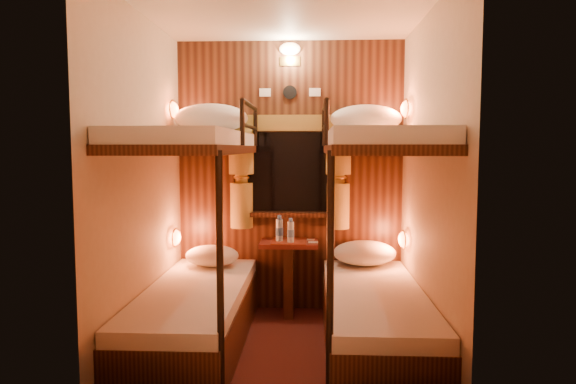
# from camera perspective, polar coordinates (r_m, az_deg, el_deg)

# --- Properties ---
(floor) EXTENTS (2.10, 2.10, 0.00)m
(floor) POSITION_cam_1_polar(r_m,az_deg,el_deg) (3.85, -0.49, -17.38)
(floor) COLOR #3C1410
(floor) RESTS_ON ground
(ceiling) EXTENTS (2.10, 2.10, 0.00)m
(ceiling) POSITION_cam_1_polar(r_m,az_deg,el_deg) (3.69, -0.52, 19.67)
(ceiling) COLOR silver
(ceiling) RESTS_ON wall_back
(wall_back) EXTENTS (2.40, 0.00, 2.40)m
(wall_back) POSITION_cam_1_polar(r_m,az_deg,el_deg) (4.62, 0.23, 1.68)
(wall_back) COLOR #C6B293
(wall_back) RESTS_ON floor
(wall_front) EXTENTS (2.40, 0.00, 2.40)m
(wall_front) POSITION_cam_1_polar(r_m,az_deg,el_deg) (2.53, -1.85, -1.03)
(wall_front) COLOR #C6B293
(wall_front) RESTS_ON floor
(wall_left) EXTENTS (0.00, 2.40, 2.40)m
(wall_left) POSITION_cam_1_polar(r_m,az_deg,el_deg) (3.76, -15.89, 0.75)
(wall_left) COLOR #C6B293
(wall_left) RESTS_ON floor
(wall_right) EXTENTS (0.00, 2.40, 2.40)m
(wall_right) POSITION_cam_1_polar(r_m,az_deg,el_deg) (3.66, 15.34, 0.64)
(wall_right) COLOR #C6B293
(wall_right) RESTS_ON floor
(back_panel) EXTENTS (2.00, 0.03, 2.40)m
(back_panel) POSITION_cam_1_polar(r_m,az_deg,el_deg) (4.61, 0.22, 1.67)
(back_panel) COLOR black
(back_panel) RESTS_ON floor
(bunk_left) EXTENTS (0.72, 1.90, 1.82)m
(bunk_left) POSITION_cam_1_polar(r_m,az_deg,el_deg) (3.83, -10.27, -8.79)
(bunk_left) COLOR black
(bunk_left) RESTS_ON floor
(bunk_right) EXTENTS (0.72, 1.90, 1.82)m
(bunk_right) POSITION_cam_1_polar(r_m,az_deg,el_deg) (3.76, 9.58, -9.03)
(bunk_right) COLOR black
(bunk_right) RESTS_ON floor
(window) EXTENTS (1.00, 0.12, 0.79)m
(window) POSITION_cam_1_polar(r_m,az_deg,el_deg) (4.58, 0.20, 1.41)
(window) COLOR black
(window) RESTS_ON back_panel
(curtains) EXTENTS (1.10, 0.22, 1.00)m
(curtains) POSITION_cam_1_polar(r_m,az_deg,el_deg) (4.54, 0.18, 2.42)
(curtains) COLOR olive
(curtains) RESTS_ON back_panel
(back_fixtures) EXTENTS (0.54, 0.09, 0.48)m
(back_fixtures) POSITION_cam_1_polar(r_m,az_deg,el_deg) (4.63, 0.20, 14.68)
(back_fixtures) COLOR black
(back_fixtures) RESTS_ON back_panel
(reading_lamps) EXTENTS (2.00, 0.20, 1.25)m
(reading_lamps) POSITION_cam_1_polar(r_m,az_deg,el_deg) (4.27, 0.02, 1.95)
(reading_lamps) COLOR #FF5F26
(reading_lamps) RESTS_ON wall_left
(table) EXTENTS (0.50, 0.34, 0.66)m
(table) POSITION_cam_1_polar(r_m,az_deg,el_deg) (4.54, 0.11, -8.42)
(table) COLOR #501A12
(table) RESTS_ON floor
(bottle_left) EXTENTS (0.07, 0.07, 0.23)m
(bottle_left) POSITION_cam_1_polar(r_m,az_deg,el_deg) (4.47, -0.97, -4.26)
(bottle_left) COLOR #99BFE5
(bottle_left) RESTS_ON table
(bottle_right) EXTENTS (0.06, 0.06, 0.21)m
(bottle_right) POSITION_cam_1_polar(r_m,az_deg,el_deg) (4.41, 0.30, -4.48)
(bottle_right) COLOR #99BFE5
(bottle_right) RESTS_ON table
(sachet_a) EXTENTS (0.08, 0.06, 0.01)m
(sachet_a) POSITION_cam_1_polar(r_m,az_deg,el_deg) (4.43, 2.81, -5.60)
(sachet_a) COLOR silver
(sachet_a) RESTS_ON table
(sachet_b) EXTENTS (0.07, 0.06, 0.01)m
(sachet_b) POSITION_cam_1_polar(r_m,az_deg,el_deg) (4.56, 2.54, -5.30)
(sachet_b) COLOR silver
(sachet_b) RESTS_ON table
(pillow_lower_left) EXTENTS (0.46, 0.33, 0.18)m
(pillow_lower_left) POSITION_cam_1_polar(r_m,az_deg,el_deg) (4.45, -8.43, -7.01)
(pillow_lower_left) COLOR silver
(pillow_lower_left) RESTS_ON bunk_left
(pillow_lower_right) EXTENTS (0.54, 0.39, 0.21)m
(pillow_lower_right) POSITION_cam_1_polar(r_m,az_deg,el_deg) (4.47, 8.49, -6.71)
(pillow_lower_right) COLOR silver
(pillow_lower_right) RESTS_ON bunk_right
(pillow_upper_left) EXTENTS (0.62, 0.44, 0.24)m
(pillow_upper_left) POSITION_cam_1_polar(r_m,az_deg,el_deg) (4.39, -8.53, 8.11)
(pillow_upper_left) COLOR silver
(pillow_upper_left) RESTS_ON bunk_left
(pillow_upper_right) EXTENTS (0.60, 0.43, 0.24)m
(pillow_upper_right) POSITION_cam_1_polar(r_m,az_deg,el_deg) (4.41, 8.65, 8.05)
(pillow_upper_right) COLOR silver
(pillow_upper_right) RESTS_ON bunk_right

